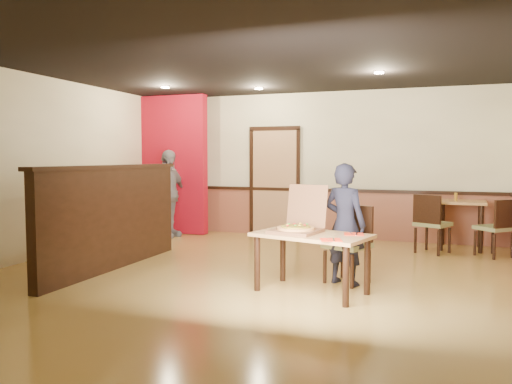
# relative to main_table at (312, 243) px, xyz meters

# --- Properties ---
(floor) EXTENTS (7.00, 7.00, 0.00)m
(floor) POSITION_rel_main_table_xyz_m (-0.89, 0.49, -0.58)
(floor) COLOR #B08C44
(floor) RESTS_ON ground
(ceiling) EXTENTS (7.00, 7.00, 0.00)m
(ceiling) POSITION_rel_main_table_xyz_m (-0.89, 0.49, 2.22)
(ceiling) COLOR black
(ceiling) RESTS_ON wall_back
(wall_back) EXTENTS (7.00, 0.00, 7.00)m
(wall_back) POSITION_rel_main_table_xyz_m (-0.89, 3.99, 0.82)
(wall_back) COLOR #FEF8C7
(wall_back) RESTS_ON floor
(wall_left) EXTENTS (0.00, 7.00, 7.00)m
(wall_left) POSITION_rel_main_table_xyz_m (-4.39, 0.49, 0.82)
(wall_left) COLOR #FEF8C7
(wall_left) RESTS_ON floor
(wainscot_back) EXTENTS (7.00, 0.04, 0.90)m
(wainscot_back) POSITION_rel_main_table_xyz_m (-0.89, 3.96, -0.13)
(wainscot_back) COLOR brown
(wainscot_back) RESTS_ON floor
(chair_rail_back) EXTENTS (7.00, 0.06, 0.06)m
(chair_rail_back) POSITION_rel_main_table_xyz_m (-0.89, 3.94, 0.34)
(chair_rail_back) COLOR black
(chair_rail_back) RESTS_ON wall_back
(back_door) EXTENTS (0.90, 0.06, 2.10)m
(back_door) POSITION_rel_main_table_xyz_m (-1.69, 3.95, 0.47)
(back_door) COLOR tan
(back_door) RESTS_ON wall_back
(booth_partition) EXTENTS (0.20, 3.10, 1.44)m
(booth_partition) POSITION_rel_main_table_xyz_m (-2.89, 0.29, 0.16)
(booth_partition) COLOR black
(booth_partition) RESTS_ON floor
(red_accent_panel) EXTENTS (1.60, 0.20, 2.78)m
(red_accent_panel) POSITION_rel_main_table_xyz_m (-3.79, 3.49, 0.82)
(red_accent_panel) COLOR maroon
(red_accent_panel) RESTS_ON floor
(spot_a) EXTENTS (0.14, 0.14, 0.02)m
(spot_a) POSITION_rel_main_table_xyz_m (-3.19, 2.29, 2.20)
(spot_a) COLOR #FFD4B2
(spot_a) RESTS_ON ceiling
(spot_b) EXTENTS (0.14, 0.14, 0.02)m
(spot_b) POSITION_rel_main_table_xyz_m (-1.69, 2.99, 2.20)
(spot_b) COLOR #FFD4B2
(spot_b) RESTS_ON ceiling
(spot_c) EXTENTS (0.14, 0.14, 0.02)m
(spot_c) POSITION_rel_main_table_xyz_m (0.51, 1.99, 2.20)
(spot_c) COLOR #FFD4B2
(spot_c) RESTS_ON ceiling
(main_table) EXTENTS (1.42, 1.04, 0.68)m
(main_table) POSITION_rel_main_table_xyz_m (0.00, 0.00, 0.00)
(main_table) COLOR tan
(main_table) RESTS_ON floor
(diner_chair) EXTENTS (0.62, 0.62, 0.95)m
(diner_chair) POSITION_rel_main_table_xyz_m (0.34, 0.65, -0.06)
(diner_chair) COLOR olive
(diner_chair) RESTS_ON floor
(side_chair_left) EXTENTS (0.63, 0.63, 0.96)m
(side_chair_left) POSITION_rel_main_table_xyz_m (1.27, 2.93, -0.05)
(side_chair_left) COLOR olive
(side_chair_left) RESTS_ON floor
(side_chair_right) EXTENTS (0.63, 0.63, 0.91)m
(side_chair_right) POSITION_rel_main_table_xyz_m (2.25, 2.94, -0.08)
(side_chair_right) COLOR olive
(side_chair_right) RESTS_ON floor
(side_table) EXTENTS (0.80, 0.80, 0.82)m
(side_table) POSITION_rel_main_table_xyz_m (1.75, 3.54, 0.06)
(side_table) COLOR tan
(side_table) RESTS_ON floor
(diner) EXTENTS (0.63, 0.52, 1.48)m
(diner) POSITION_rel_main_table_xyz_m (0.29, 0.51, 0.16)
(diner) COLOR black
(diner) RESTS_ON floor
(passerby) EXTENTS (0.61, 1.06, 1.70)m
(passerby) POSITION_rel_main_table_xyz_m (-3.55, 2.98, 0.27)
(passerby) COLOR gray
(passerby) RESTS_ON floor
(pizza_box) EXTENTS (0.62, 0.69, 0.54)m
(pizza_box) POSITION_rel_main_table_xyz_m (-0.18, 0.05, 0.18)
(pizza_box) COLOR brown
(pizza_box) RESTS_ON main_table
(pizza) EXTENTS (0.46, 0.46, 0.03)m
(pizza) POSITION_rel_main_table_xyz_m (-0.19, -0.00, 0.16)
(pizza) COLOR #D3964D
(pizza) RESTS_ON pizza_box
(napkin_near) EXTENTS (0.27, 0.27, 0.01)m
(napkin_near) POSITION_rel_main_table_xyz_m (0.29, -0.37, 0.11)
(napkin_near) COLOR red
(napkin_near) RESTS_ON main_table
(napkin_far) EXTENTS (0.25, 0.25, 0.01)m
(napkin_far) POSITION_rel_main_table_xyz_m (0.46, 0.10, 0.11)
(napkin_far) COLOR red
(napkin_far) RESTS_ON main_table
(condiment) EXTENTS (0.05, 0.05, 0.13)m
(condiment) POSITION_rel_main_table_xyz_m (1.66, 3.52, 0.31)
(condiment) COLOR #996E1B
(condiment) RESTS_ON side_table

